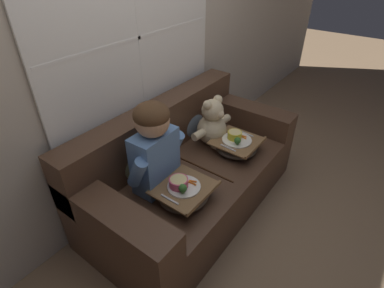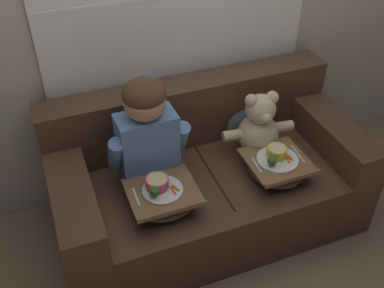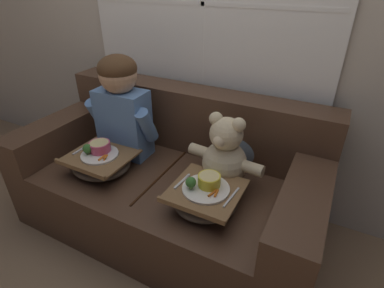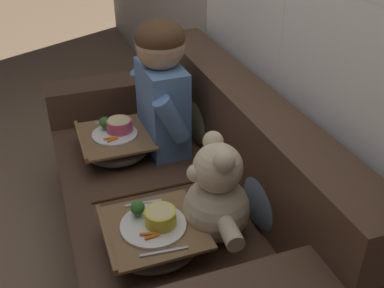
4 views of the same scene
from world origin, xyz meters
TOP-DOWN VIEW (x-y plane):
  - ground_plane at (0.00, 0.00)m, footprint 14.00×14.00m
  - wall_back_with_window at (0.00, 0.54)m, footprint 8.00×0.08m
  - couch at (0.00, 0.06)m, footprint 1.86×0.94m
  - throw_pillow_behind_child at (-0.36, 0.29)m, footprint 0.35×0.17m
  - throw_pillow_behind_teddy at (0.36, 0.29)m, footprint 0.33×0.16m
  - child_figure at (-0.36, 0.07)m, footprint 0.47×0.24m
  - teddy_bear at (0.36, 0.07)m, footprint 0.47×0.33m
  - lap_tray_child at (-0.36, -0.18)m, footprint 0.38×0.35m
  - lap_tray_teddy at (0.36, -0.18)m, footprint 0.36×0.37m

SIDE VIEW (x-z plane):
  - ground_plane at x=0.00m, z-range 0.00..0.00m
  - couch at x=0.00m, z-range -0.11..0.75m
  - lap_tray_teddy at x=0.36m, z-range 0.41..0.60m
  - lap_tray_child at x=-0.36m, z-range 0.41..0.60m
  - throw_pillow_behind_child at x=-0.36m, z-range 0.42..0.78m
  - throw_pillow_behind_teddy at x=0.36m, z-range 0.43..0.77m
  - teddy_bear at x=0.36m, z-range 0.40..0.83m
  - child_figure at x=-0.36m, z-range 0.47..1.13m
  - wall_back_with_window at x=0.00m, z-range 0.00..2.60m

